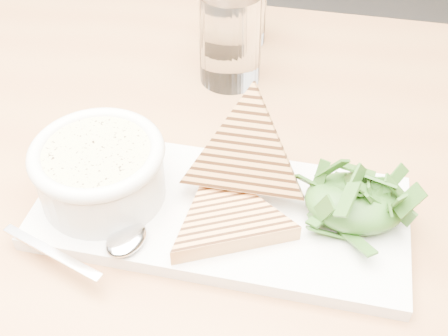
# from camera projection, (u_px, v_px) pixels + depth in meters

# --- Properties ---
(table_top) EXTENTS (1.26, 0.88, 0.04)m
(table_top) POSITION_uv_depth(u_px,v_px,m) (153.00, 187.00, 0.62)
(table_top) COLOR #A06D3F
(table_top) RESTS_ON ground
(platter) EXTENTS (0.38, 0.19, 0.02)m
(platter) POSITION_uv_depth(u_px,v_px,m) (221.00, 212.00, 0.56)
(platter) COLOR white
(platter) RESTS_ON table_top
(soup_bowl) EXTENTS (0.12, 0.12, 0.05)m
(soup_bowl) POSITION_uv_depth(u_px,v_px,m) (101.00, 176.00, 0.55)
(soup_bowl) COLOR white
(soup_bowl) RESTS_ON platter
(soup) EXTENTS (0.10, 0.10, 0.01)m
(soup) POSITION_uv_depth(u_px,v_px,m) (97.00, 154.00, 0.53)
(soup) COLOR beige
(soup) RESTS_ON soup_bowl
(bowl_rim) EXTENTS (0.13, 0.13, 0.01)m
(bowl_rim) POSITION_uv_depth(u_px,v_px,m) (96.00, 152.00, 0.53)
(bowl_rim) COLOR white
(bowl_rim) RESTS_ON soup_bowl
(sandwich_flat) EXTENTS (0.19, 0.19, 0.02)m
(sandwich_flat) POSITION_uv_depth(u_px,v_px,m) (227.00, 218.00, 0.53)
(sandwich_flat) COLOR tan
(sandwich_flat) RESTS_ON platter
(sandwich_lean) EXTENTS (0.15, 0.15, 0.16)m
(sandwich_lean) POSITION_uv_depth(u_px,v_px,m) (246.00, 155.00, 0.54)
(sandwich_lean) COLOR tan
(sandwich_lean) RESTS_ON sandwich_flat
(salad_base) EXTENTS (0.10, 0.08, 0.04)m
(salad_base) POSITION_uv_depth(u_px,v_px,m) (355.00, 202.00, 0.53)
(salad_base) COLOR #1B4712
(salad_base) RESTS_ON platter
(arugula_pile) EXTENTS (0.11, 0.10, 0.05)m
(arugula_pile) POSITION_uv_depth(u_px,v_px,m) (356.00, 196.00, 0.53)
(arugula_pile) COLOR #3C6526
(arugula_pile) RESTS_ON platter
(spoon_bowl) EXTENTS (0.05, 0.05, 0.01)m
(spoon_bowl) POSITION_uv_depth(u_px,v_px,m) (126.00, 239.00, 0.52)
(spoon_bowl) COLOR silver
(spoon_bowl) RESTS_ON platter
(spoon_handle) EXTENTS (0.11, 0.05, 0.00)m
(spoon_handle) POSITION_uv_depth(u_px,v_px,m) (51.00, 252.00, 0.51)
(spoon_handle) COLOR silver
(spoon_handle) RESTS_ON platter
(glass_near) EXTENTS (0.08, 0.08, 0.12)m
(glass_near) POSITION_uv_depth(u_px,v_px,m) (230.00, 38.00, 0.70)
(glass_near) COLOR white
(glass_near) RESTS_ON table_top
(glass_far) EXTENTS (0.06, 0.06, 0.10)m
(glass_far) POSITION_uv_depth(u_px,v_px,m) (243.00, 8.00, 0.78)
(glass_far) COLOR white
(glass_far) RESTS_ON table_top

